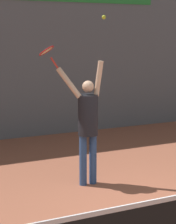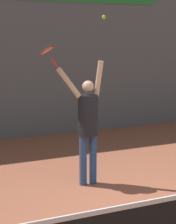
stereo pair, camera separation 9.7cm
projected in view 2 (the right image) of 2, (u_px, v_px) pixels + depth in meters
The scene contains 5 objects.
ground_plane at pixel (158, 224), 5.61m from camera, with size 18.00×18.00×0.00m, color #9E563D.
back_wall at pixel (38, 39), 10.17m from camera, with size 18.00×0.10×5.00m.
tennis_player at pixel (88, 121), 6.93m from camera, with size 0.78×0.47×2.16m.
tennis_racket at pixel (47, 52), 6.79m from camera, with size 0.38×0.39×0.39m.
tennis_ball at pixel (104, 17), 6.66m from camera, with size 0.07×0.07×0.07m.
Camera 2 is at (-3.00, -4.39, 2.57)m, focal length 65.00 mm.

